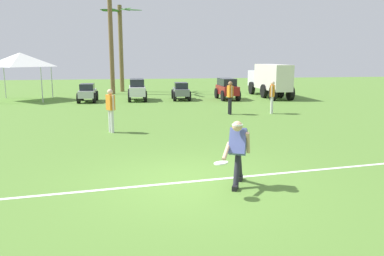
{
  "coord_description": "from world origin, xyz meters",
  "views": [
    {
      "loc": [
        -1.21,
        -7.66,
        2.66
      ],
      "look_at": [
        0.29,
        1.52,
        0.9
      ],
      "focal_mm": 35.0,
      "sensor_mm": 36.0,
      "label": 1
    }
  ],
  "objects_px": {
    "teammate_midfield": "(272,94)",
    "parked_car_slot_c": "(181,91)",
    "parked_car_slot_b": "(137,89)",
    "event_tent": "(20,60)",
    "box_truck": "(269,79)",
    "palm_tree_far_left": "(111,35)",
    "teammate_deep": "(230,95)",
    "parked_car_slot_d": "(227,88)",
    "teammate_near_sideline": "(111,107)",
    "frisbee_in_flight": "(221,163)",
    "frisbee_thrower": "(238,149)",
    "palm_tree_left_of_centre": "(121,40)",
    "parked_car_slot_a": "(88,92)"
  },
  "relations": [
    {
      "from": "teammate_midfield",
      "to": "parked_car_slot_c",
      "type": "distance_m",
      "value": 7.53
    },
    {
      "from": "parked_car_slot_b",
      "to": "event_tent",
      "type": "bearing_deg",
      "value": 170.32
    },
    {
      "from": "parked_car_slot_c",
      "to": "event_tent",
      "type": "relative_size",
      "value": 0.72
    },
    {
      "from": "box_truck",
      "to": "palm_tree_far_left",
      "type": "distance_m",
      "value": 11.7
    },
    {
      "from": "parked_car_slot_b",
      "to": "teammate_deep",
      "type": "bearing_deg",
      "value": -57.61
    },
    {
      "from": "box_truck",
      "to": "event_tent",
      "type": "xyz_separation_m",
      "value": [
        -16.04,
        0.49,
        1.29
      ]
    },
    {
      "from": "parked_car_slot_d",
      "to": "box_truck",
      "type": "relative_size",
      "value": 0.41
    },
    {
      "from": "parked_car_slot_c",
      "to": "palm_tree_far_left",
      "type": "height_order",
      "value": "palm_tree_far_left"
    },
    {
      "from": "parked_car_slot_c",
      "to": "palm_tree_far_left",
      "type": "bearing_deg",
      "value": 133.61
    },
    {
      "from": "teammate_deep",
      "to": "box_truck",
      "type": "height_order",
      "value": "box_truck"
    },
    {
      "from": "teammate_near_sideline",
      "to": "box_truck",
      "type": "xyz_separation_m",
      "value": [
        10.07,
        10.92,
        0.29
      ]
    },
    {
      "from": "frisbee_in_flight",
      "to": "teammate_midfield",
      "type": "bearing_deg",
      "value": 64.08
    },
    {
      "from": "frisbee_thrower",
      "to": "palm_tree_left_of_centre",
      "type": "xyz_separation_m",
      "value": [
        -2.8,
        22.92,
        3.21
      ]
    },
    {
      "from": "frisbee_in_flight",
      "to": "parked_car_slot_c",
      "type": "relative_size",
      "value": 0.17
    },
    {
      "from": "teammate_deep",
      "to": "event_tent",
      "type": "bearing_deg",
      "value": 145.19
    },
    {
      "from": "frisbee_in_flight",
      "to": "teammate_midfield",
      "type": "relative_size",
      "value": 0.24
    },
    {
      "from": "parked_car_slot_a",
      "to": "parked_car_slot_d",
      "type": "bearing_deg",
      "value": -0.68
    },
    {
      "from": "frisbee_thrower",
      "to": "parked_car_slot_a",
      "type": "bearing_deg",
      "value": 106.31
    },
    {
      "from": "teammate_near_sideline",
      "to": "parked_car_slot_b",
      "type": "height_order",
      "value": "teammate_near_sideline"
    },
    {
      "from": "teammate_near_sideline",
      "to": "teammate_deep",
      "type": "relative_size",
      "value": 1.0
    },
    {
      "from": "event_tent",
      "to": "box_truck",
      "type": "bearing_deg",
      "value": -1.75
    },
    {
      "from": "teammate_deep",
      "to": "palm_tree_far_left",
      "type": "distance_m",
      "value": 13.09
    },
    {
      "from": "teammate_midfield",
      "to": "parked_car_slot_d",
      "type": "distance_m",
      "value": 6.42
    },
    {
      "from": "parked_car_slot_b",
      "to": "event_tent",
      "type": "relative_size",
      "value": 0.77
    },
    {
      "from": "palm_tree_far_left",
      "to": "palm_tree_left_of_centre",
      "type": "xyz_separation_m",
      "value": [
        0.63,
        1.9,
        -0.27
      ]
    },
    {
      "from": "frisbee_in_flight",
      "to": "teammate_deep",
      "type": "height_order",
      "value": "teammate_deep"
    },
    {
      "from": "parked_car_slot_d",
      "to": "teammate_midfield",
      "type": "bearing_deg",
      "value": -85.04
    },
    {
      "from": "parked_car_slot_d",
      "to": "palm_tree_left_of_centre",
      "type": "bearing_deg",
      "value": 134.72
    },
    {
      "from": "teammate_midfield",
      "to": "parked_car_slot_b",
      "type": "bearing_deg",
      "value": 132.78
    },
    {
      "from": "frisbee_thrower",
      "to": "parked_car_slot_b",
      "type": "height_order",
      "value": "frisbee_thrower"
    },
    {
      "from": "frisbee_in_flight",
      "to": "parked_car_slot_a",
      "type": "height_order",
      "value": "parked_car_slot_a"
    },
    {
      "from": "parked_car_slot_d",
      "to": "box_truck",
      "type": "xyz_separation_m",
      "value": [
        3.25,
        1.09,
        0.51
      ]
    },
    {
      "from": "parked_car_slot_a",
      "to": "event_tent",
      "type": "relative_size",
      "value": 0.71
    },
    {
      "from": "palm_tree_far_left",
      "to": "teammate_near_sideline",
      "type": "bearing_deg",
      "value": -87.81
    },
    {
      "from": "teammate_deep",
      "to": "palm_tree_far_left",
      "type": "bearing_deg",
      "value": 117.77
    },
    {
      "from": "frisbee_thrower",
      "to": "teammate_midfield",
      "type": "xyz_separation_m",
      "value": [
        4.51,
        9.71,
        0.15
      ]
    },
    {
      "from": "frisbee_thrower",
      "to": "event_tent",
      "type": "height_order",
      "value": "event_tent"
    },
    {
      "from": "teammate_midfield",
      "to": "parked_car_slot_d",
      "type": "relative_size",
      "value": 0.65
    },
    {
      "from": "teammate_midfield",
      "to": "palm_tree_far_left",
      "type": "relative_size",
      "value": 0.21
    },
    {
      "from": "parked_car_slot_c",
      "to": "parked_car_slot_b",
      "type": "bearing_deg",
      "value": 177.82
    },
    {
      "from": "teammate_deep",
      "to": "parked_car_slot_a",
      "type": "bearing_deg",
      "value": 138.48
    },
    {
      "from": "palm_tree_far_left",
      "to": "frisbee_in_flight",
      "type": "bearing_deg",
      "value": -82.26
    },
    {
      "from": "parked_car_slot_d",
      "to": "event_tent",
      "type": "relative_size",
      "value": 0.77
    },
    {
      "from": "frisbee_thrower",
      "to": "parked_car_slot_a",
      "type": "distance_m",
      "value": 16.88
    },
    {
      "from": "frisbee_in_flight",
      "to": "teammate_near_sideline",
      "type": "distance_m",
      "value": 7.25
    },
    {
      "from": "palm_tree_left_of_centre",
      "to": "event_tent",
      "type": "distance_m",
      "value": 8.13
    },
    {
      "from": "frisbee_thrower",
      "to": "teammate_near_sideline",
      "type": "bearing_deg",
      "value": 114.6
    },
    {
      "from": "event_tent",
      "to": "parked_car_slot_b",
      "type": "bearing_deg",
      "value": -9.68
    },
    {
      "from": "frisbee_thrower",
      "to": "teammate_midfield",
      "type": "relative_size",
      "value": 0.9
    },
    {
      "from": "teammate_midfield",
      "to": "teammate_deep",
      "type": "bearing_deg",
      "value": 176.88
    }
  ]
}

